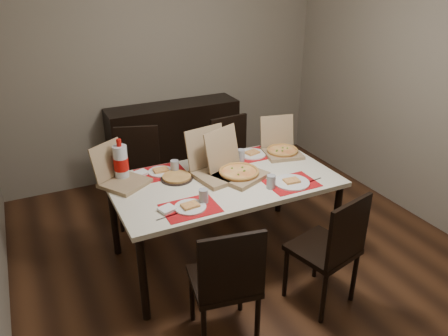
{
  "coord_description": "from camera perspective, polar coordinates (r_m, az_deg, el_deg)",
  "views": [
    {
      "loc": [
        -1.55,
        -2.74,
        2.35
      ],
      "look_at": [
        -0.16,
        0.12,
        0.85
      ],
      "focal_mm": 35.0,
      "sensor_mm": 36.0,
      "label": 1
    }
  ],
  "objects": [
    {
      "name": "pizza_box_extra",
      "position": [
        3.6,
        -1.07,
        -0.06
      ],
      "size": [
        0.44,
        0.47,
        0.37
      ],
      "color": "#907553",
      "rests_on": "dining_table"
    },
    {
      "name": "pizza_box_center",
      "position": [
        3.58,
        1.57,
        -0.23
      ],
      "size": [
        0.5,
        0.52,
        0.37
      ],
      "color": "#907553",
      "rests_on": "dining_table"
    },
    {
      "name": "chair_far_right",
      "position": [
        4.53,
        1.39,
        1.29
      ],
      "size": [
        0.45,
        0.45,
        0.93
      ],
      "color": "black",
      "rests_on": "ground"
    },
    {
      "name": "faina_plate",
      "position": [
        3.57,
        -6.2,
        -1.24
      ],
      "size": [
        0.26,
        0.26,
        0.03
      ],
      "color": "black",
      "rests_on": "dining_table"
    },
    {
      "name": "chair_near_right",
      "position": [
        3.25,
        13.88,
        -9.96
      ],
      "size": [
        0.51,
        0.51,
        0.93
      ],
      "color": "black",
      "rests_on": "ground"
    },
    {
      "name": "napkin_loose",
      "position": [
        3.5,
        2.57,
        -1.77
      ],
      "size": [
        0.16,
        0.16,
        0.02
      ],
      "primitive_type": "cube",
      "rotation": [
        0.0,
        0.0,
        0.55
      ],
      "color": "white",
      "rests_on": "dining_table"
    },
    {
      "name": "pizza_box_right",
      "position": [
        4.05,
        7.48,
        2.58
      ],
      "size": [
        0.38,
        0.41,
        0.32
      ],
      "color": "#907553",
      "rests_on": "dining_table"
    },
    {
      "name": "ground",
      "position": [
        3.93,
        2.95,
        -11.6
      ],
      "size": [
        3.8,
        4.0,
        0.02
      ],
      "primitive_type": "cube",
      "color": "#452715",
      "rests_on": "ground"
    },
    {
      "name": "dining_table",
      "position": [
        3.59,
        0.0,
        -2.41
      ],
      "size": [
        1.8,
        1.0,
        0.75
      ],
      "color": "beige",
      "rests_on": "ground"
    },
    {
      "name": "soda_bottle",
      "position": [
        3.58,
        -13.3,
        0.63
      ],
      "size": [
        0.12,
        0.12,
        0.35
      ],
      "color": "silver",
      "rests_on": "dining_table"
    },
    {
      "name": "chair_near_left",
      "position": [
        2.87,
        0.34,
        -14.51
      ],
      "size": [
        0.49,
        0.49,
        0.93
      ],
      "color": "black",
      "rests_on": "ground"
    },
    {
      "name": "setting_near_right",
      "position": [
        3.5,
        8.2,
        -1.86
      ],
      "size": [
        0.5,
        0.3,
        0.11
      ],
      "color": "red",
      "rests_on": "dining_table"
    },
    {
      "name": "pizza_box_left",
      "position": [
        3.55,
        -13.37,
        -1.18
      ],
      "size": [
        0.46,
        0.47,
        0.32
      ],
      "color": "#907553",
      "rests_on": "dining_table"
    },
    {
      "name": "room_walls",
      "position": [
        3.59,
        0.15,
        15.39
      ],
      "size": [
        3.84,
        4.02,
        2.62
      ],
      "color": "gray",
      "rests_on": "ground"
    },
    {
      "name": "sideboard",
      "position": [
        5.14,
        -6.49,
        3.42
      ],
      "size": [
        1.5,
        0.4,
        0.9
      ],
      "primitive_type": "cube",
      "color": "black",
      "rests_on": "ground"
    },
    {
      "name": "setting_near_left",
      "position": [
        3.16,
        -4.3,
        -4.78
      ],
      "size": [
        0.47,
        0.3,
        0.11
      ],
      "color": "red",
      "rests_on": "dining_table"
    },
    {
      "name": "chair_far_left",
      "position": [
        4.32,
        -11.11,
        -0.4
      ],
      "size": [
        0.53,
        0.53,
        0.93
      ],
      "color": "black",
      "rests_on": "ground"
    },
    {
      "name": "setting_far_left",
      "position": [
        3.69,
        -8.05,
        -0.33
      ],
      "size": [
        0.5,
        0.3,
        0.11
      ],
      "color": "red",
      "rests_on": "dining_table"
    },
    {
      "name": "setting_far_right",
      "position": [
        3.97,
        3.32,
        1.79
      ],
      "size": [
        0.44,
        0.3,
        0.11
      ],
      "color": "red",
      "rests_on": "dining_table"
    },
    {
      "name": "dip_bowl",
      "position": [
        3.71,
        0.03,
        0.01
      ],
      "size": [
        0.16,
        0.16,
        0.03
      ],
      "primitive_type": "imported",
      "rotation": [
        0.0,
        0.0,
        0.38
      ],
      "color": "white",
      "rests_on": "dining_table"
    }
  ]
}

